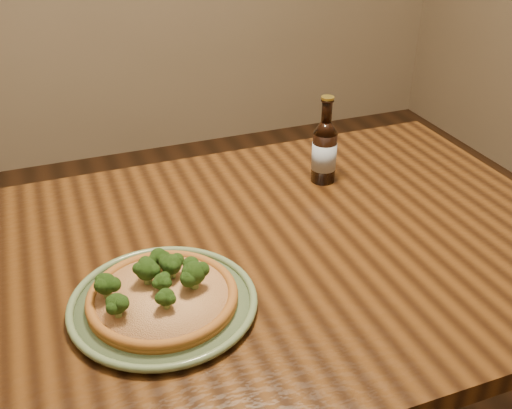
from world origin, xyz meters
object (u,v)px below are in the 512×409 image
object	(u,v)px
plate	(163,303)
pizza	(161,294)
beer_bottle	(324,151)
table	(201,299)

from	to	relation	value
plate	pizza	size ratio (longest dim) A/B	1.26
plate	beer_bottle	world-z (taller)	beer_bottle
table	pizza	distance (m)	0.19
pizza	beer_bottle	xyz separation A→B (m)	(0.47, 0.32, 0.05)
table	beer_bottle	size ratio (longest dim) A/B	7.54
pizza	beer_bottle	size ratio (longest dim) A/B	1.23
beer_bottle	pizza	bearing A→B (deg)	-125.79
table	plate	size ratio (longest dim) A/B	4.88
pizza	plate	bearing A→B (deg)	-67.23
table	plate	bearing A→B (deg)	-130.83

